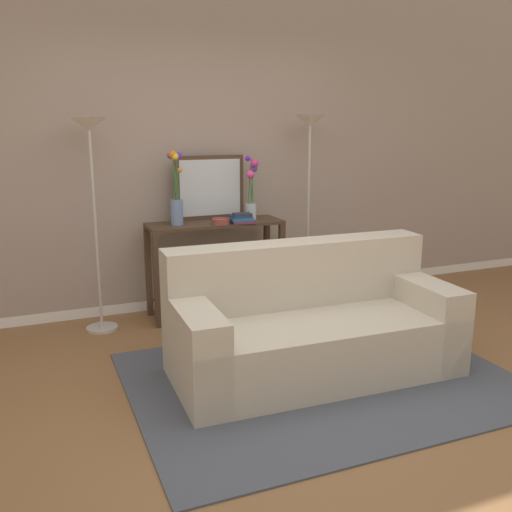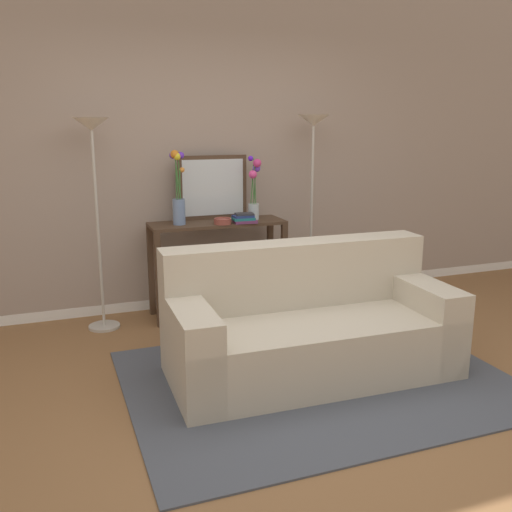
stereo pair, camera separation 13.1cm
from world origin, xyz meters
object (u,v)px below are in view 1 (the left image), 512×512
(console_table, at_px, (215,251))
(floor_lamp_right, at_px, (309,157))
(couch, at_px, (311,328))
(floor_lamp_left, at_px, (91,166))
(vase_tall_flowers, at_px, (176,195))
(book_stack, at_px, (242,219))
(wall_mirror, at_px, (210,188))
(vase_short_flowers, at_px, (252,189))
(book_row_under_console, at_px, (190,310))
(fruit_bowl, at_px, (221,221))

(console_table, distance_m, floor_lamp_right, 1.21)
(couch, height_order, floor_lamp_left, floor_lamp_left)
(floor_lamp_left, relative_size, vase_tall_flowers, 2.75)
(couch, bearing_deg, console_table, 98.89)
(vase_tall_flowers, bearing_deg, floor_lamp_right, -0.52)
(floor_lamp_right, relative_size, book_stack, 8.19)
(wall_mirror, distance_m, vase_short_flowers, 0.37)
(couch, relative_size, wall_mirror, 3.09)
(book_stack, xyz_separation_m, book_row_under_console, (-0.45, 0.13, -0.82))
(floor_lamp_left, relative_size, book_row_under_console, 3.64)
(couch, bearing_deg, floor_lamp_left, 131.92)
(floor_lamp_right, height_order, book_stack, floor_lamp_right)
(floor_lamp_left, distance_m, vase_tall_flowers, 0.73)
(floor_lamp_left, relative_size, floor_lamp_right, 0.98)
(couch, relative_size, floor_lamp_left, 1.13)
(fruit_bowl, bearing_deg, book_row_under_console, 154.41)
(book_row_under_console, bearing_deg, book_stack, -16.23)
(fruit_bowl, xyz_separation_m, book_stack, (0.19, -0.01, 0.01))
(vase_short_flowers, bearing_deg, couch, -95.14)
(floor_lamp_left, bearing_deg, couch, -48.08)
(console_table, height_order, vase_tall_flowers, vase_tall_flowers)
(couch, distance_m, floor_lamp_right, 1.88)
(console_table, height_order, floor_lamp_left, floor_lamp_left)
(floor_lamp_right, height_order, vase_tall_flowers, floor_lamp_right)
(book_stack, bearing_deg, couch, -89.18)
(floor_lamp_left, height_order, wall_mirror, floor_lamp_left)
(console_table, xyz_separation_m, book_row_under_console, (-0.25, 0.00, -0.52))
(book_stack, relative_size, book_row_under_console, 0.45)
(couch, distance_m, book_stack, 1.40)
(console_table, distance_m, floor_lamp_left, 1.29)
(wall_mirror, distance_m, book_row_under_console, 1.11)
(wall_mirror, relative_size, book_row_under_console, 1.33)
(floor_lamp_right, xyz_separation_m, book_row_under_console, (-1.15, 0.03, -1.33))
(floor_lamp_left, xyz_separation_m, vase_short_flowers, (1.37, 0.03, -0.25))
(floor_lamp_left, relative_size, wall_mirror, 2.74)
(vase_tall_flowers, distance_m, fruit_bowl, 0.44)
(console_table, bearing_deg, couch, -81.11)
(wall_mirror, bearing_deg, book_stack, -57.32)
(vase_tall_flowers, height_order, book_stack, vase_tall_flowers)
(couch, height_order, floor_lamp_right, floor_lamp_right)
(wall_mirror, relative_size, fruit_bowl, 4.19)
(couch, relative_size, vase_short_flowers, 3.45)
(console_table, bearing_deg, wall_mirror, 85.35)
(fruit_bowl, bearing_deg, book_stack, -1.95)
(floor_lamp_right, bearing_deg, vase_tall_flowers, 179.48)
(floor_lamp_right, relative_size, fruit_bowl, 11.68)
(console_table, height_order, book_row_under_console, console_table)
(couch, bearing_deg, floor_lamp_right, 63.86)
(vase_tall_flowers, xyz_separation_m, vase_short_flowers, (0.70, 0.02, 0.02))
(vase_short_flowers, relative_size, book_row_under_console, 1.19)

